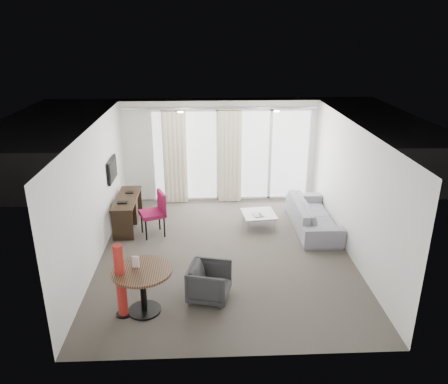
{
  "coord_description": "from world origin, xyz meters",
  "views": [
    {
      "loc": [
        -0.38,
        -7.88,
        4.36
      ],
      "look_at": [
        0.0,
        0.6,
        1.1
      ],
      "focal_mm": 35.0,
      "sensor_mm": 36.0,
      "label": 1
    }
  ],
  "objects_px": {
    "tub_armchair": "(209,282)",
    "rattan_chair_b": "(290,165)",
    "desk": "(128,212)",
    "round_table": "(143,291)",
    "rattan_chair_a": "(263,173)",
    "coffee_table": "(259,220)",
    "desk_chair": "(152,214)",
    "sofa": "(313,215)",
    "red_lamp": "(121,281)"
  },
  "relations": [
    {
      "from": "round_table",
      "to": "desk",
      "type": "bearing_deg",
      "value": 103.34
    },
    {
      "from": "rattan_chair_a",
      "to": "round_table",
      "type": "bearing_deg",
      "value": -100.26
    },
    {
      "from": "coffee_table",
      "to": "desk",
      "type": "bearing_deg",
      "value": 177.11
    },
    {
      "from": "rattan_chair_b",
      "to": "round_table",
      "type": "bearing_deg",
      "value": -105.27
    },
    {
      "from": "rattan_chair_a",
      "to": "rattan_chair_b",
      "type": "bearing_deg",
      "value": 53.02
    },
    {
      "from": "sofa",
      "to": "rattan_chair_a",
      "type": "distance_m",
      "value": 3.02
    },
    {
      "from": "red_lamp",
      "to": "rattan_chair_a",
      "type": "distance_m",
      "value": 6.7
    },
    {
      "from": "tub_armchair",
      "to": "rattan_chair_a",
      "type": "bearing_deg",
      "value": -2.96
    },
    {
      "from": "round_table",
      "to": "desk_chair",
      "type": "bearing_deg",
      "value": 93.13
    },
    {
      "from": "coffee_table",
      "to": "rattan_chair_b",
      "type": "distance_m",
      "value": 3.79
    },
    {
      "from": "round_table",
      "to": "tub_armchair",
      "type": "xyz_separation_m",
      "value": [
        1.06,
        0.31,
        -0.07
      ]
    },
    {
      "from": "desk_chair",
      "to": "rattan_chair_a",
      "type": "bearing_deg",
      "value": 26.94
    },
    {
      "from": "rattan_chair_b",
      "to": "desk",
      "type": "bearing_deg",
      "value": -129.02
    },
    {
      "from": "rattan_chair_b",
      "to": "coffee_table",
      "type": "bearing_deg",
      "value": -97.97
    },
    {
      "from": "desk",
      "to": "rattan_chair_a",
      "type": "bearing_deg",
      "value": 37.47
    },
    {
      "from": "desk_chair",
      "to": "rattan_chair_b",
      "type": "relative_size",
      "value": 1.33
    },
    {
      "from": "desk",
      "to": "sofa",
      "type": "xyz_separation_m",
      "value": [
        4.22,
        -0.27,
        -0.03
      ]
    },
    {
      "from": "sofa",
      "to": "round_table",
      "type": "bearing_deg",
      "value": 130.72
    },
    {
      "from": "desk",
      "to": "rattan_chair_a",
      "type": "xyz_separation_m",
      "value": [
        3.46,
        2.65,
        0.02
      ]
    },
    {
      "from": "tub_armchair",
      "to": "rattan_chair_b",
      "type": "height_order",
      "value": "rattan_chair_b"
    },
    {
      "from": "rattan_chair_b",
      "to": "sofa",
      "type": "bearing_deg",
      "value": -79.03
    },
    {
      "from": "desk",
      "to": "sofa",
      "type": "height_order",
      "value": "desk"
    },
    {
      "from": "tub_armchair",
      "to": "rattan_chair_b",
      "type": "xyz_separation_m",
      "value": [
        2.54,
        6.31,
        0.06
      ]
    },
    {
      "from": "sofa",
      "to": "desk",
      "type": "bearing_deg",
      "value": 86.31
    },
    {
      "from": "rattan_chair_b",
      "to": "desk_chair",
      "type": "bearing_deg",
      "value": -121.05
    },
    {
      "from": "tub_armchair",
      "to": "coffee_table",
      "type": "distance_m",
      "value": 3.02
    },
    {
      "from": "desk_chair",
      "to": "sofa",
      "type": "height_order",
      "value": "desk_chair"
    },
    {
      "from": "rattan_chair_b",
      "to": "tub_armchair",
      "type": "bearing_deg",
      "value": -98.64
    },
    {
      "from": "sofa",
      "to": "rattan_chair_b",
      "type": "xyz_separation_m",
      "value": [
        0.14,
        3.65,
        0.05
      ]
    },
    {
      "from": "desk",
      "to": "rattan_chair_b",
      "type": "height_order",
      "value": "rattan_chair_b"
    },
    {
      "from": "desk_chair",
      "to": "round_table",
      "type": "distance_m",
      "value": 2.79
    },
    {
      "from": "round_table",
      "to": "rattan_chair_b",
      "type": "height_order",
      "value": "round_table"
    },
    {
      "from": "desk_chair",
      "to": "sofa",
      "type": "bearing_deg",
      "value": -17.64
    },
    {
      "from": "rattan_chair_b",
      "to": "red_lamp",
      "type": "bearing_deg",
      "value": -107.08
    },
    {
      "from": "desk_chair",
      "to": "tub_armchair",
      "type": "height_order",
      "value": "desk_chair"
    },
    {
      "from": "tub_armchair",
      "to": "round_table",
      "type": "bearing_deg",
      "value": 119.74
    },
    {
      "from": "rattan_chair_a",
      "to": "coffee_table",
      "type": "bearing_deg",
      "value": -85.12
    },
    {
      "from": "coffee_table",
      "to": "tub_armchair",
      "type": "bearing_deg",
      "value": -112.73
    },
    {
      "from": "desk_chair",
      "to": "tub_armchair",
      "type": "bearing_deg",
      "value": -84.46
    },
    {
      "from": "coffee_table",
      "to": "rattan_chair_b",
      "type": "relative_size",
      "value": 0.99
    },
    {
      "from": "tub_armchair",
      "to": "rattan_chair_b",
      "type": "bearing_deg",
      "value": -8.59
    },
    {
      "from": "desk",
      "to": "coffee_table",
      "type": "relative_size",
      "value": 2.08
    },
    {
      "from": "round_table",
      "to": "rattan_chair_a",
      "type": "bearing_deg",
      "value": 65.47
    },
    {
      "from": "tub_armchair",
      "to": "coffee_table",
      "type": "xyz_separation_m",
      "value": [
        1.16,
        2.78,
        -0.15
      ]
    },
    {
      "from": "red_lamp",
      "to": "rattan_chair_a",
      "type": "relative_size",
      "value": 1.68
    },
    {
      "from": "red_lamp",
      "to": "tub_armchair",
      "type": "relative_size",
      "value": 1.84
    },
    {
      "from": "desk",
      "to": "round_table",
      "type": "distance_m",
      "value": 3.34
    },
    {
      "from": "coffee_table",
      "to": "rattan_chair_b",
      "type": "xyz_separation_m",
      "value": [
        1.37,
        3.53,
        0.21
      ]
    },
    {
      "from": "desk_chair",
      "to": "coffee_table",
      "type": "height_order",
      "value": "desk_chair"
    },
    {
      "from": "desk",
      "to": "rattan_chair_a",
      "type": "distance_m",
      "value": 4.36
    }
  ]
}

